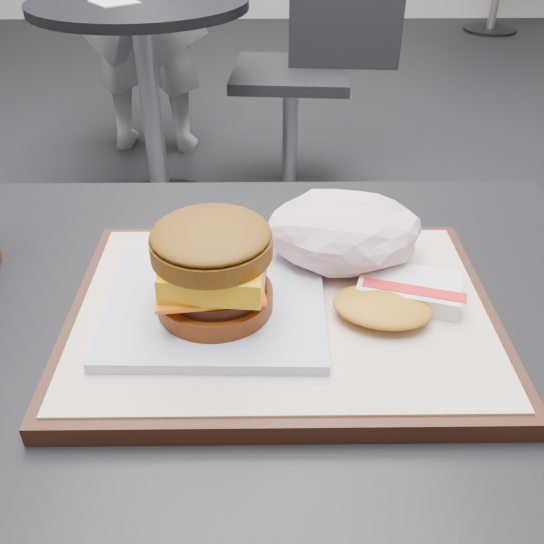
{
  "coord_description": "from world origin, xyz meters",
  "views": [
    {
      "loc": [
        0.05,
        -0.42,
        1.12
      ],
      "look_at": [
        0.05,
        -0.0,
        0.83
      ],
      "focal_mm": 40.0,
      "sensor_mm": 36.0,
      "label": 1
    }
  ],
  "objects_px": {
    "breakfast_sandwich": "(214,277)",
    "crumpled_wrapper": "(345,232)",
    "customer_table": "(222,463)",
    "neighbor_chair": "(310,60)",
    "hash_brown": "(397,296)",
    "neighbor_table": "(146,63)",
    "serving_tray": "(282,314)"
  },
  "relations": [
    {
      "from": "customer_table",
      "to": "hash_brown",
      "type": "xyz_separation_m",
      "value": [
        0.16,
        0.01,
        0.22
      ]
    },
    {
      "from": "serving_tray",
      "to": "customer_table",
      "type": "bearing_deg",
      "value": -170.35
    },
    {
      "from": "breakfast_sandwich",
      "to": "neighbor_table",
      "type": "bearing_deg",
      "value": 102.13
    },
    {
      "from": "customer_table",
      "to": "crumpled_wrapper",
      "type": "distance_m",
      "value": 0.28
    },
    {
      "from": "serving_tray",
      "to": "hash_brown",
      "type": "height_order",
      "value": "hash_brown"
    },
    {
      "from": "hash_brown",
      "to": "neighbor_table",
      "type": "bearing_deg",
      "value": 107.41
    },
    {
      "from": "breakfast_sandwich",
      "to": "crumpled_wrapper",
      "type": "bearing_deg",
      "value": 34.88
    },
    {
      "from": "serving_tray",
      "to": "breakfast_sandwich",
      "type": "distance_m",
      "value": 0.08
    },
    {
      "from": "customer_table",
      "to": "breakfast_sandwich",
      "type": "distance_m",
      "value": 0.24
    },
    {
      "from": "breakfast_sandwich",
      "to": "serving_tray",
      "type": "bearing_deg",
      "value": 10.77
    },
    {
      "from": "customer_table",
      "to": "neighbor_chair",
      "type": "xyz_separation_m",
      "value": [
        0.21,
        1.83,
        -0.07
      ]
    },
    {
      "from": "crumpled_wrapper",
      "to": "neighbor_chair",
      "type": "height_order",
      "value": "neighbor_chair"
    },
    {
      "from": "customer_table",
      "to": "hash_brown",
      "type": "bearing_deg",
      "value": 2.98
    },
    {
      "from": "crumpled_wrapper",
      "to": "neighbor_table",
      "type": "relative_size",
      "value": 0.2
    },
    {
      "from": "breakfast_sandwich",
      "to": "neighbor_chair",
      "type": "height_order",
      "value": "breakfast_sandwich"
    },
    {
      "from": "neighbor_table",
      "to": "neighbor_chair",
      "type": "distance_m",
      "value": 0.59
    },
    {
      "from": "neighbor_table",
      "to": "crumpled_wrapper",
      "type": "bearing_deg",
      "value": -73.14
    },
    {
      "from": "hash_brown",
      "to": "neighbor_table",
      "type": "height_order",
      "value": "hash_brown"
    },
    {
      "from": "customer_table",
      "to": "neighbor_table",
      "type": "xyz_separation_m",
      "value": [
        -0.35,
        1.65,
        -0.03
      ]
    },
    {
      "from": "hash_brown",
      "to": "crumpled_wrapper",
      "type": "relative_size",
      "value": 0.87
    },
    {
      "from": "serving_tray",
      "to": "crumpled_wrapper",
      "type": "height_order",
      "value": "crumpled_wrapper"
    },
    {
      "from": "customer_table",
      "to": "breakfast_sandwich",
      "type": "height_order",
      "value": "breakfast_sandwich"
    },
    {
      "from": "breakfast_sandwich",
      "to": "neighbor_table",
      "type": "relative_size",
      "value": 0.26
    },
    {
      "from": "neighbor_chair",
      "to": "neighbor_table",
      "type": "bearing_deg",
      "value": -162.08
    },
    {
      "from": "customer_table",
      "to": "neighbor_table",
      "type": "height_order",
      "value": "customer_table"
    },
    {
      "from": "serving_tray",
      "to": "breakfast_sandwich",
      "type": "relative_size",
      "value": 1.96
    },
    {
      "from": "hash_brown",
      "to": "neighbor_table",
      "type": "distance_m",
      "value": 1.74
    },
    {
      "from": "neighbor_table",
      "to": "neighbor_chair",
      "type": "relative_size",
      "value": 0.85
    },
    {
      "from": "serving_tray",
      "to": "neighbor_chair",
      "type": "distance_m",
      "value": 1.85
    },
    {
      "from": "neighbor_table",
      "to": "serving_tray",
      "type": "bearing_deg",
      "value": -75.87
    },
    {
      "from": "hash_brown",
      "to": "crumpled_wrapper",
      "type": "bearing_deg",
      "value": 118.13
    },
    {
      "from": "neighbor_chair",
      "to": "serving_tray",
      "type": "bearing_deg",
      "value": -94.71
    }
  ]
}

